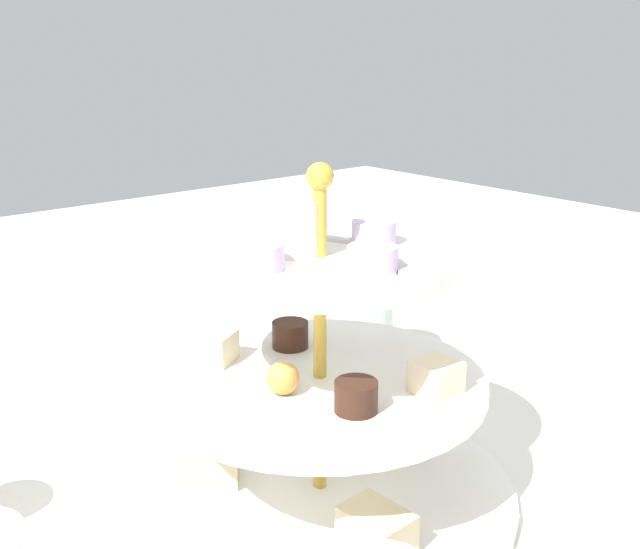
# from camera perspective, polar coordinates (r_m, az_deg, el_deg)

# --- Properties ---
(ground_plane) EXTENTS (2.40, 2.40, 0.00)m
(ground_plane) POSITION_cam_1_polar(r_m,az_deg,el_deg) (0.64, 0.00, -15.94)
(ground_plane) COLOR silver
(tiered_serving_stand) EXTENTS (0.31, 0.31, 0.27)m
(tiered_serving_stand) POSITION_cam_1_polar(r_m,az_deg,el_deg) (0.61, -0.05, -9.50)
(tiered_serving_stand) COLOR white
(tiered_serving_stand) RESTS_ON ground_plane
(water_glass_tall_right) EXTENTS (0.07, 0.07, 0.12)m
(water_glass_tall_right) POSITION_cam_1_polar(r_m,az_deg,el_deg) (0.85, 3.14, -3.17)
(water_glass_tall_right) COLOR silver
(water_glass_tall_right) RESTS_ON ground_plane
(butter_knife_right) EXTENTS (0.03, 0.17, 0.00)m
(butter_knife_right) POSITION_cam_1_polar(r_m,az_deg,el_deg) (0.85, -17.18, -8.22)
(butter_knife_right) COLOR silver
(butter_knife_right) RESTS_ON ground_plane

